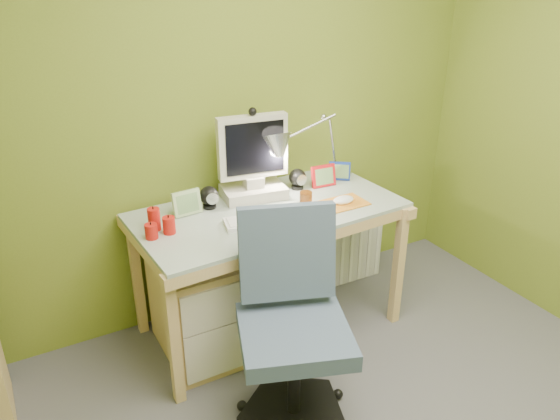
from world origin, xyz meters
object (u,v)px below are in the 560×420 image
task_chair (295,332)px  desk_lamp (324,132)px  desk (269,269)px  radiator (348,249)px  monitor (253,151)px

task_chair → desk_lamp: bearing=71.0°
desk → task_chair: 0.72m
desk → desk_lamp: 0.83m
desk_lamp → radiator: 0.89m
desk → desk_lamp: desk_lamp is taller
desk_lamp → radiator: desk_lamp is taller
desk_lamp → desk: bearing=-152.9°
desk_lamp → task_chair: (-0.68, -0.85, -0.57)m
monitor → desk_lamp: bearing=8.0°
monitor → task_chair: 1.03m
desk_lamp → task_chair: desk_lamp is taller
desk → radiator: bearing=15.1°
desk → desk_lamp: (0.45, 0.18, 0.68)m
desk → task_chair: bearing=-111.8°
radiator → desk_lamp: bearing=-167.8°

